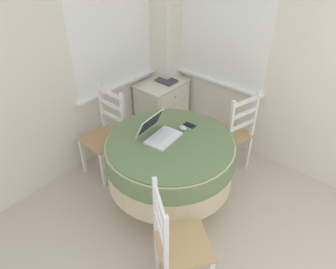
# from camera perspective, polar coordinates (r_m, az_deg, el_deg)

# --- Properties ---
(corner_room_shell) EXTENTS (4.28, 4.84, 2.55)m
(corner_room_shell) POSITION_cam_1_polar(r_m,az_deg,el_deg) (2.93, 4.77, 11.41)
(corner_room_shell) COLOR silver
(corner_room_shell) RESTS_ON ground_plane
(round_dining_table) EXTENTS (1.18, 1.18, 0.75)m
(round_dining_table) POSITION_cam_1_polar(r_m,az_deg,el_deg) (2.98, 0.34, -4.07)
(round_dining_table) COLOR #4C3D2D
(round_dining_table) RESTS_ON ground_plane
(laptop) EXTENTS (0.35, 0.33, 0.21)m
(laptop) POSITION_cam_1_polar(r_m,az_deg,el_deg) (2.90, -1.62, 0.32)
(laptop) COLOR white
(laptop) RESTS_ON round_dining_table
(computer_mouse) EXTENTS (0.05, 0.08, 0.04)m
(computer_mouse) POSITION_cam_1_polar(r_m,az_deg,el_deg) (3.01, 2.60, 1.15)
(computer_mouse) COLOR silver
(computer_mouse) RESTS_ON round_dining_table
(cell_phone) EXTENTS (0.06, 0.11, 0.01)m
(cell_phone) POSITION_cam_1_polar(r_m,az_deg,el_deg) (3.08, 3.77, 1.67)
(cell_phone) COLOR black
(cell_phone) RESTS_ON round_dining_table
(dining_chair_near_back_window) EXTENTS (0.39, 0.39, 0.97)m
(dining_chair_near_back_window) POSITION_cam_1_polar(r_m,az_deg,el_deg) (3.51, -10.80, -0.21)
(dining_chair_near_back_window) COLOR tan
(dining_chair_near_back_window) RESTS_ON ground_plane
(dining_chair_near_right_window) EXTENTS (0.47, 0.46, 0.97)m
(dining_chair_near_right_window) POSITION_cam_1_polar(r_m,az_deg,el_deg) (3.53, 11.05, 0.01)
(dining_chair_near_right_window) COLOR tan
(dining_chair_near_right_window) RESTS_ON ground_plane
(dining_chair_camera_near) EXTENTS (0.54, 0.54, 0.97)m
(dining_chair_camera_near) POSITION_cam_1_polar(r_m,az_deg,el_deg) (2.47, 1.60, -18.58)
(dining_chair_camera_near) COLOR tan
(dining_chair_camera_near) RESTS_ON ground_plane
(corner_cabinet) EXTENTS (0.62, 0.44, 0.69)m
(corner_cabinet) POSITION_cam_1_polar(r_m,az_deg,el_deg) (4.19, -1.01, 4.86)
(corner_cabinet) COLOR silver
(corner_cabinet) RESTS_ON ground_plane
(book_on_cabinet) EXTENTS (0.18, 0.24, 0.02)m
(book_on_cabinet) POSITION_cam_1_polar(r_m,az_deg,el_deg) (4.04, -0.28, 9.37)
(book_on_cabinet) COLOR #3F3F44
(book_on_cabinet) RESTS_ON corner_cabinet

